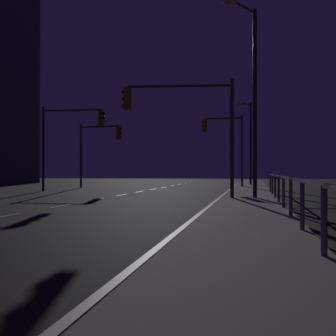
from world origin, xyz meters
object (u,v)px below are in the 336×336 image
object	(u,v)px
traffic_light_far_center	(182,114)
street_lamp_median	(248,135)
traffic_light_mid_right	(99,143)
traffic_light_far_right	(225,137)
street_lamp_mid_block	(251,84)
traffic_light_far_left	(70,131)

from	to	relation	value
traffic_light_far_center	street_lamp_median	world-z (taller)	street_lamp_median
traffic_light_mid_right	traffic_light_far_right	distance (m)	9.54
traffic_light_far_center	street_lamp_mid_block	bearing A→B (deg)	2.71
traffic_light_far_center	traffic_light_far_left	world-z (taller)	traffic_light_far_left
traffic_light_far_left	traffic_light_far_right	bearing A→B (deg)	40.07
traffic_light_mid_right	street_lamp_mid_block	bearing A→B (deg)	-50.25
traffic_light_mid_right	traffic_light_far_right	bearing A→B (deg)	9.89
traffic_light_mid_right	traffic_light_far_left	distance (m)	6.13
traffic_light_mid_right	street_lamp_median	bearing A→B (deg)	30.13
traffic_light_far_center	street_lamp_median	distance (m)	20.47
street_lamp_mid_block	street_lamp_median	bearing A→B (deg)	90.79
traffic_light_far_right	traffic_light_far_left	bearing A→B (deg)	-139.93
traffic_light_far_right	street_lamp_mid_block	distance (m)	15.50
traffic_light_far_right	traffic_light_far_left	xyz separation A→B (m)	(-9.22, -7.76, -0.10)
street_lamp_mid_block	traffic_light_far_right	bearing A→B (deg)	97.44
traffic_light_far_left	street_lamp_median	bearing A→B (deg)	48.95
traffic_light_far_center	street_lamp_median	xyz separation A→B (m)	(2.67, 20.28, 0.56)
traffic_light_far_right	street_lamp_median	xyz separation A→B (m)	(1.72, 4.81, 0.45)
street_lamp_median	traffic_light_mid_right	bearing A→B (deg)	-149.87
traffic_light_far_left	street_lamp_mid_block	xyz separation A→B (m)	(11.23, -7.57, 1.21)
traffic_light_far_left	traffic_light_mid_right	bearing A→B (deg)	91.52
traffic_light_far_center	traffic_light_far_left	distance (m)	11.32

